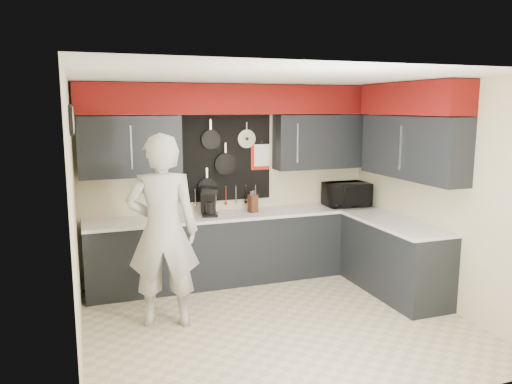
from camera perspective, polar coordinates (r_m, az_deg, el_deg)
name	(u,v)px	position (r m, az deg, el deg)	size (l,w,h in m)	color
ground	(278,323)	(5.58, 2.50, -14.70)	(4.00, 4.00, 0.00)	beige
back_wall_assembly	(234,130)	(6.60, -2.55, 7.13)	(4.00, 0.36, 2.60)	beige
right_wall_assembly	(415,138)	(6.25, 17.73, 5.92)	(0.36, 3.50, 2.60)	beige
left_wall_assembly	(75,215)	(4.82, -20.02, -2.52)	(0.05, 3.50, 2.60)	beige
base_cabinets	(280,250)	(6.58, 2.80, -6.61)	(3.95, 2.20, 0.92)	black
microwave	(346,194)	(7.14, 10.30, -0.28)	(0.60, 0.41, 0.33)	black
knife_block	(253,204)	(6.63, -0.36, -1.33)	(0.11, 0.11, 0.23)	#3A1812
utensil_crock	(214,208)	(6.56, -4.87, -1.88)	(0.11, 0.11, 0.14)	white
coffee_maker	(209,201)	(6.45, -5.35, -1.05)	(0.25, 0.29, 0.36)	black
person	(163,231)	(5.30, -10.60, -4.44)	(0.75, 0.49, 2.05)	#AEADAB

